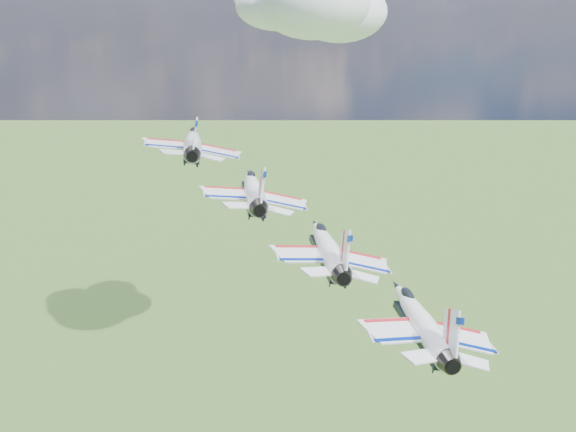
# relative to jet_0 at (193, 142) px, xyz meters

# --- Properties ---
(jet_0) EXTENTS (14.75, 18.46, 6.81)m
(jet_0) POSITION_rel_jet_0_xyz_m (0.00, 0.00, 0.00)
(jet_0) COLOR white
(jet_1) EXTENTS (14.75, 18.46, 6.81)m
(jet_1) POSITION_rel_jet_0_xyz_m (8.26, -8.26, -3.48)
(jet_1) COLOR white
(jet_2) EXTENTS (14.75, 18.46, 6.81)m
(jet_2) POSITION_rel_jet_0_xyz_m (16.51, -16.52, -6.95)
(jet_2) COLOR white
(jet_3) EXTENTS (14.75, 18.46, 6.81)m
(jet_3) POSITION_rel_jet_0_xyz_m (24.77, -24.78, -10.43)
(jet_3) COLOR white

